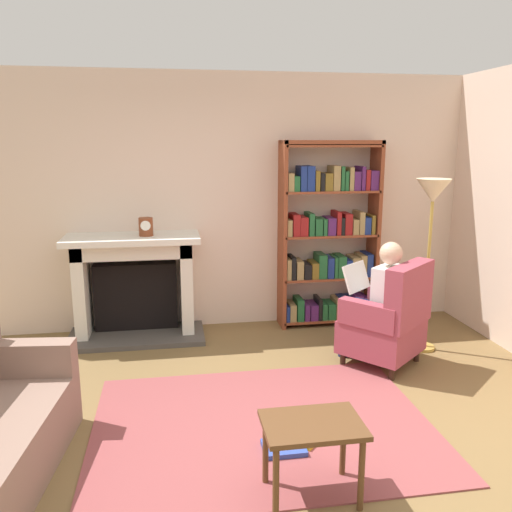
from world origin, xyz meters
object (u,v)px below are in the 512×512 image
(mantel_clock, at_px, (146,227))
(fireplace, at_px, (135,282))
(floor_lamp, at_px, (432,206))
(bookshelf, at_px, (329,237))
(seated_reader, at_px, (378,297))
(side_table, at_px, (312,434))
(armchair_reading, at_px, (389,321))

(mantel_clock, bearing_deg, fireplace, 144.67)
(mantel_clock, relative_size, floor_lamp, 0.11)
(bookshelf, xyz_separation_m, seated_reader, (0.13, -1.09, -0.36))
(mantel_clock, height_order, side_table, mantel_clock)
(mantel_clock, distance_m, floor_lamp, 2.76)
(bookshelf, distance_m, seated_reader, 1.16)
(bookshelf, distance_m, armchair_reading, 1.32)
(mantel_clock, distance_m, seated_reader, 2.35)
(mantel_clock, distance_m, armchair_reading, 2.50)
(armchair_reading, bearing_deg, mantel_clock, -66.44)
(seated_reader, xyz_separation_m, side_table, (-1.08, -1.73, -0.23))
(seated_reader, height_order, floor_lamp, floor_lamp)
(armchair_reading, bearing_deg, floor_lamp, 171.22)
(armchair_reading, distance_m, floor_lamp, 1.14)
(mantel_clock, xyz_separation_m, floor_lamp, (2.65, -0.74, 0.24))
(bookshelf, relative_size, seated_reader, 1.76)
(mantel_clock, xyz_separation_m, bookshelf, (1.94, 0.14, -0.18))
(bookshelf, bearing_deg, fireplace, -179.03)
(fireplace, height_order, side_table, fireplace)
(fireplace, height_order, seated_reader, seated_reader)
(fireplace, bearing_deg, mantel_clock, -35.33)
(side_table, bearing_deg, mantel_clock, 110.20)
(armchair_reading, xyz_separation_m, side_table, (-1.16, -1.64, -0.03))
(fireplace, distance_m, mantel_clock, 0.62)
(bookshelf, relative_size, floor_lamp, 1.21)
(bookshelf, bearing_deg, seated_reader, -82.98)
(armchair_reading, relative_size, side_table, 1.73)
(fireplace, relative_size, mantel_clock, 7.57)
(seated_reader, distance_m, side_table, 2.06)
(armchair_reading, bearing_deg, side_table, 14.37)
(mantel_clock, height_order, armchair_reading, mantel_clock)
(floor_lamp, bearing_deg, mantel_clock, 164.44)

